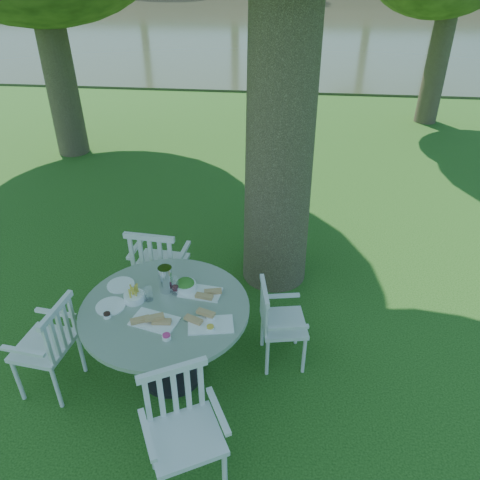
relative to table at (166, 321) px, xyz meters
name	(u,v)px	position (x,y,z in m)	size (l,w,h in m)	color
ground	(238,318)	(0.51, 0.83, -0.65)	(140.00, 140.00, 0.00)	#11390C
table	(166,321)	(0.00, 0.00, 0.00)	(1.40, 1.40, 0.81)	black
chair_ne	(275,319)	(0.91, 0.30, -0.16)	(0.47, 0.49, 0.84)	silver
chair_nw	(157,264)	(-0.32, 0.89, -0.06)	(0.55, 0.52, 1.01)	silver
chair_sw	(53,341)	(-0.92, -0.23, -0.11)	(0.49, 0.51, 0.92)	silver
chair_se	(181,420)	(0.31, -0.89, -0.09)	(0.64, 0.63, 0.97)	silver
tableware	(164,294)	(-0.03, 0.10, 0.20)	(1.18, 0.76, 0.24)	white
river	(287,23)	(0.51, 23.83, -0.65)	(100.00, 28.00, 0.12)	#2D351F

